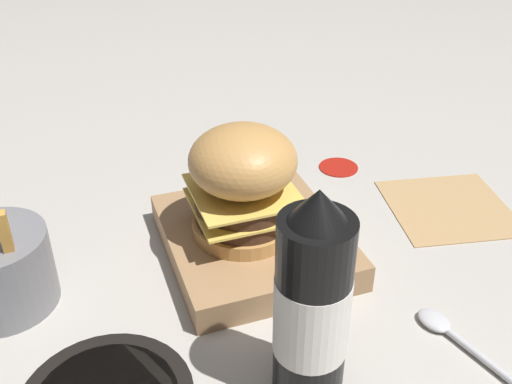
{
  "coord_description": "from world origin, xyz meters",
  "views": [
    {
      "loc": [
        0.52,
        -0.19,
        0.44
      ],
      "look_at": [
        -0.02,
        0.0,
        0.08
      ],
      "focal_mm": 42.0,
      "sensor_mm": 36.0,
      "label": 1
    }
  ],
  "objects_px": {
    "burger": "(243,181)",
    "ketchup_bottle": "(312,307)",
    "serving_board": "(256,240)",
    "spoon": "(464,344)"
  },
  "relations": [
    {
      "from": "burger",
      "to": "ketchup_bottle",
      "type": "height_order",
      "value": "ketchup_bottle"
    },
    {
      "from": "serving_board",
      "to": "spoon",
      "type": "distance_m",
      "value": 0.26
    },
    {
      "from": "serving_board",
      "to": "spoon",
      "type": "bearing_deg",
      "value": 33.1
    },
    {
      "from": "serving_board",
      "to": "ketchup_bottle",
      "type": "xyz_separation_m",
      "value": [
        0.2,
        -0.02,
        0.08
      ]
    },
    {
      "from": "burger",
      "to": "ketchup_bottle",
      "type": "distance_m",
      "value": 0.21
    },
    {
      "from": "spoon",
      "to": "ketchup_bottle",
      "type": "bearing_deg",
      "value": 73.01
    },
    {
      "from": "serving_board",
      "to": "spoon",
      "type": "height_order",
      "value": "serving_board"
    },
    {
      "from": "serving_board",
      "to": "ketchup_bottle",
      "type": "bearing_deg",
      "value": -6.61
    },
    {
      "from": "burger",
      "to": "spoon",
      "type": "bearing_deg",
      "value": 35.61
    },
    {
      "from": "serving_board",
      "to": "ketchup_bottle",
      "type": "height_order",
      "value": "ketchup_bottle"
    }
  ]
}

